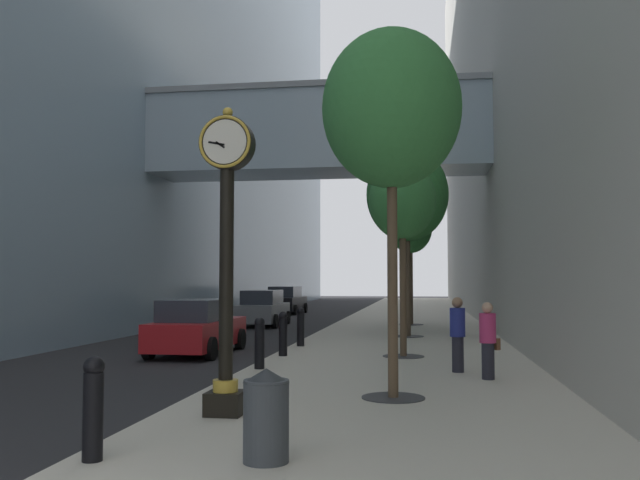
# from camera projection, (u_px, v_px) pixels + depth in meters

# --- Properties ---
(ground_plane) EXTENTS (110.00, 110.00, 0.00)m
(ground_plane) POSITION_uv_depth(u_px,v_px,m) (333.00, 327.00, 31.04)
(ground_plane) COLOR #262628
(ground_plane) RESTS_ON ground
(sidewalk_right) EXTENTS (6.78, 80.00, 0.14)m
(sidewalk_right) POSITION_uv_depth(u_px,v_px,m) (409.00, 322.00, 33.50)
(sidewalk_right) COLOR beige
(sidewalk_right) RESTS_ON ground
(building_block_right) EXTENTS (9.00, 80.00, 31.72)m
(building_block_right) POSITION_uv_depth(u_px,v_px,m) (568.00, 1.00, 33.23)
(building_block_right) COLOR #B7B2A8
(building_block_right) RESTS_ON ground
(street_clock) EXTENTS (0.84, 0.55, 4.74)m
(street_clock) POSITION_uv_depth(u_px,v_px,m) (226.00, 244.00, 10.40)
(street_clock) COLOR black
(street_clock) RESTS_ON sidewalk_right
(bollard_nearest) EXTENTS (0.24, 0.24, 1.19)m
(bollard_nearest) POSITION_uv_depth(u_px,v_px,m) (93.00, 406.00, 7.69)
(bollard_nearest) COLOR black
(bollard_nearest) RESTS_ON sidewalk_right
(bollard_third) EXTENTS (0.24, 0.24, 1.19)m
(bollard_third) POSITION_uv_depth(u_px,v_px,m) (227.00, 354.00, 12.92)
(bollard_third) COLOR black
(bollard_third) RESTS_ON sidewalk_right
(bollard_fourth) EXTENTS (0.24, 0.24, 1.19)m
(bollard_fourth) POSITION_uv_depth(u_px,v_px,m) (260.00, 342.00, 15.53)
(bollard_fourth) COLOR black
(bollard_fourth) RESTS_ON sidewalk_right
(bollard_fifth) EXTENTS (0.24, 0.24, 1.19)m
(bollard_fifth) POSITION_uv_depth(u_px,v_px,m) (283.00, 333.00, 18.15)
(bollard_fifth) COLOR black
(bollard_fifth) RESTS_ON sidewalk_right
(bollard_sixth) EXTENTS (0.24, 0.24, 1.19)m
(bollard_sixth) POSITION_uv_depth(u_px,v_px,m) (301.00, 326.00, 20.76)
(bollard_sixth) COLOR black
(bollard_sixth) RESTS_ON sidewalk_right
(street_tree_near) EXTENTS (2.47, 2.47, 6.51)m
(street_tree_near) POSITION_uv_depth(u_px,v_px,m) (391.00, 110.00, 11.98)
(street_tree_near) COLOR #333335
(street_tree_near) RESTS_ON sidewalk_right
(street_tree_mid_near) EXTENTS (1.81, 1.81, 5.22)m
(street_tree_mid_near) POSITION_uv_depth(u_px,v_px,m) (402.00, 202.00, 18.16)
(street_tree_mid_near) COLOR #333335
(street_tree_mid_near) RESTS_ON sidewalk_right
(street_tree_mid_far) EXTENTS (2.97, 2.97, 6.83)m
(street_tree_mid_far) POSITION_uv_depth(u_px,v_px,m) (407.00, 195.00, 24.45)
(street_tree_mid_far) COLOR #333335
(street_tree_mid_far) RESTS_ON sidewalk_right
(street_tree_far) EXTENTS (1.95, 1.95, 5.48)m
(street_tree_far) POSITION_uv_depth(u_px,v_px,m) (411.00, 229.00, 30.64)
(street_tree_far) COLOR #333335
(street_tree_far) RESTS_ON sidewalk_right
(trash_bin) EXTENTS (0.53, 0.53, 1.05)m
(trash_bin) POSITION_uv_depth(u_px,v_px,m) (266.00, 414.00, 7.64)
(trash_bin) COLOR #383D42
(trash_bin) RESTS_ON sidewalk_right
(pedestrian_walking) EXTENTS (0.51, 0.51, 1.58)m
(pedestrian_walking) POSITION_uv_depth(u_px,v_px,m) (488.00, 339.00, 13.92)
(pedestrian_walking) COLOR #23232D
(pedestrian_walking) RESTS_ON sidewalk_right
(pedestrian_by_clock) EXTENTS (0.42, 0.42, 1.66)m
(pedestrian_by_clock) POSITION_uv_depth(u_px,v_px,m) (458.00, 332.00, 14.98)
(pedestrian_by_clock) COLOR #23232D
(pedestrian_by_clock) RESTS_ON sidewalk_right
(car_grey_near) EXTENTS (1.98, 4.41, 1.68)m
(car_grey_near) POSITION_uv_depth(u_px,v_px,m) (263.00, 309.00, 31.55)
(car_grey_near) COLOR slate
(car_grey_near) RESTS_ON ground
(car_red_mid) EXTENTS (1.98, 4.38, 1.61)m
(car_red_mid) POSITION_uv_depth(u_px,v_px,m) (197.00, 327.00, 19.80)
(car_red_mid) COLOR #AD191E
(car_red_mid) RESTS_ON ground
(car_black_far) EXTENTS (2.13, 4.62, 1.73)m
(car_black_far) POSITION_uv_depth(u_px,v_px,m) (286.00, 301.00, 42.37)
(car_black_far) COLOR black
(car_black_far) RESTS_ON ground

